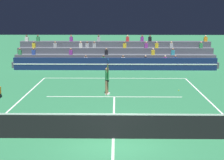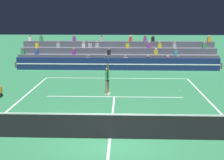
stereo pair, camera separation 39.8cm
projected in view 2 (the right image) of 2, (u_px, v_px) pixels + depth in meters
ground_plane at (110, 139)px, 12.67m from camera, size 120.00×120.00×0.00m
court_lines at (110, 138)px, 12.67m from camera, size 11.10×23.90×0.01m
tennis_net at (110, 126)px, 12.55m from camera, size 12.00×0.10×1.10m
sponsor_banner_wall at (117, 64)px, 27.60m from camera, size 18.00×0.26×1.10m
bleacher_stand at (118, 56)px, 30.64m from camera, size 18.98×3.80×2.83m
tennis_player at (107, 79)px, 19.25m from camera, size 0.32×1.11×2.45m
tennis_ball at (180, 91)px, 20.29m from camera, size 0.07×0.07×0.07m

